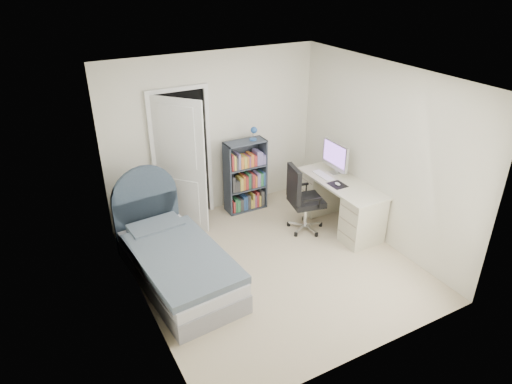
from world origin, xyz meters
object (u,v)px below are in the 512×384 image
nightstand (134,211)px  office_chair (301,196)px  bed (176,260)px  desk (340,201)px  bookcase (246,178)px  floor_lamp (167,188)px

nightstand → office_chair: 2.43m
bed → desk: (2.63, 0.10, 0.12)m
bookcase → office_chair: size_ratio=1.33×
bed → bookcase: bookcase is taller
floor_lamp → desk: bearing=-29.4°
floor_lamp → office_chair: size_ratio=1.41×
office_chair → bookcase: bearing=112.4°
bed → bookcase: bearing=36.8°
floor_lamp → office_chair: bearing=-34.3°
bookcase → office_chair: bookcase is taller
bed → floor_lamp: size_ratio=1.41×
nightstand → desk: 3.03m
desk → office_chair: (-0.60, 0.15, 0.17)m
floor_lamp → desk: 2.59m
floor_lamp → bed: bearing=-105.4°
bed → nightstand: 1.29m
bed → nightstand: bed is taller
nightstand → bookcase: bearing=-1.9°
nightstand → floor_lamp: 0.58m
bed → desk: bearing=2.1°
bookcase → desk: bearing=-48.2°
bookcase → office_chair: bearing=-67.6°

